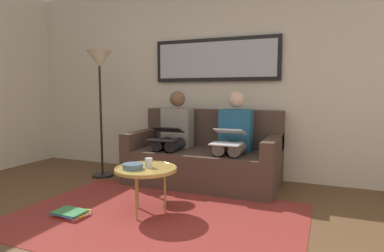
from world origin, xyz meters
The scene contains 13 objects.
wall_rear centered at (0.00, -2.60, 1.30)m, with size 6.00×0.12×2.60m, color beige.
area_rug centered at (0.00, -0.85, 0.00)m, with size 2.60×1.80×0.01m, color maroon.
couch centered at (0.00, -2.12, 0.31)m, with size 1.83×0.90×0.90m.
framed_mirror centered at (0.00, -2.51, 1.55)m, with size 1.71×0.05×0.57m.
coffee_table centered at (0.13, -0.90, 0.42)m, with size 0.57×0.57×0.44m.
cup centered at (0.11, -0.93, 0.48)m, with size 0.07×0.07×0.09m, color silver.
bowl centered at (0.22, -0.82, 0.46)m, with size 0.19×0.19×0.05m, color slate.
person_left centered at (-0.39, -2.05, 0.61)m, with size 0.38×0.58×1.14m.
laptop_white centered at (-0.39, -1.82, 0.63)m, with size 0.33×0.39×0.17m.
person_right centered at (0.39, -2.05, 0.61)m, with size 0.38×0.58×1.14m.
laptop_black centered at (0.39, -1.81, 0.62)m, with size 0.36×0.35×0.15m.
magazine_stack centered at (0.73, -0.57, 0.03)m, with size 0.32×0.27×0.05m.
standing_lamp centered at (1.36, -1.85, 1.37)m, with size 0.32×0.32×1.66m.
Camera 1 is at (-1.39, 1.67, 1.14)m, focal length 30.65 mm.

